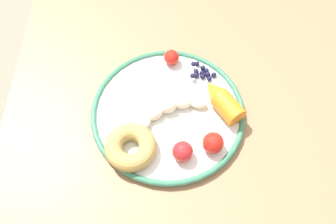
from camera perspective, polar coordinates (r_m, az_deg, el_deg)
name	(u,v)px	position (r m, az deg, el deg)	size (l,w,h in m)	color
ground_plane	(178,205)	(1.43, 1.57, -14.22)	(6.00, 6.00, 0.00)	gray
dining_table	(185,133)	(0.85, 2.58, -3.24)	(1.04, 0.76, 0.72)	#926A49
plate	(168,113)	(0.75, 0.00, -0.11)	(0.31, 0.31, 0.02)	silver
banana	(170,109)	(0.74, 0.24, 0.49)	(0.08, 0.14, 0.03)	beige
carrot_orange	(222,100)	(0.75, 8.36, 1.82)	(0.11, 0.09, 0.04)	orange
donut	(131,147)	(0.70, -5.79, -5.40)	(0.10, 0.10, 0.03)	#AD8D4B
blueberry_pile	(202,72)	(0.80, 5.25, 6.11)	(0.05, 0.06, 0.02)	#191638
tomato_near	(183,151)	(0.69, 2.26, -6.11)	(0.04, 0.04, 0.04)	red
tomato_mid	(171,57)	(0.81, 0.54, 8.44)	(0.03, 0.03, 0.03)	red
tomato_far	(213,143)	(0.70, 6.96, -4.75)	(0.04, 0.04, 0.04)	red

